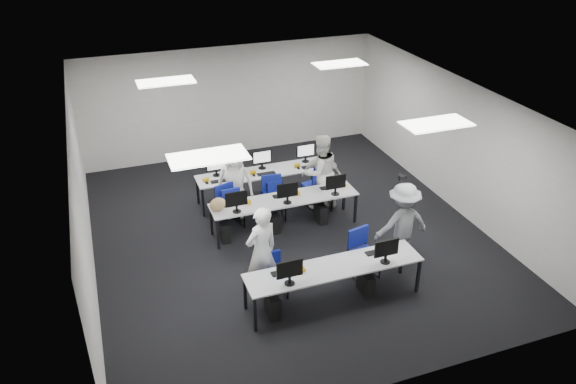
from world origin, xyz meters
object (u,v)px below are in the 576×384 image
object	(u,v)px
desk_mid	(285,201)
chair_4	(323,196)
chair_6	(272,200)
student_1	(320,172)
chair_1	(363,262)
chair_5	(229,209)
chair_7	(315,193)
student_0	(262,251)
student_3	(321,176)
chair_3	(274,205)
chair_2	(230,214)
desk_front	(334,269)
student_2	(235,182)
chair_0	(274,283)
photographer	(402,223)

from	to	relation	value
desk_mid	chair_4	xyz separation A→B (m)	(1.15, 0.59, -0.39)
chair_6	student_1	size ratio (longest dim) A/B	0.45
chair_1	student_1	bearing A→B (deg)	72.62
chair_5	chair_7	xyz separation A→B (m)	(2.06, -0.00, 0.03)
student_0	student_3	world-z (taller)	student_0
chair_3	student_3	bearing A→B (deg)	10.70
desk_mid	chair_2	xyz separation A→B (m)	(-1.10, 0.48, -0.38)
desk_front	chair_1	size ratio (longest dim) A/B	3.32
student_1	student_2	xyz separation A→B (m)	(-1.92, 0.30, -0.06)
chair_2	student_1	distance (m)	2.26
desk_mid	student_1	bearing A→B (deg)	29.74
student_3	chair_1	bearing A→B (deg)	-74.93
desk_front	chair_4	distance (m)	3.41
student_3	desk_front	bearing A→B (deg)	-87.86
desk_front	chair_5	world-z (taller)	chair_5
chair_0	chair_2	distance (m)	2.57
desk_mid	chair_0	size ratio (longest dim) A/B	3.87
chair_7	student_3	distance (m)	0.48
chair_4	student_3	bearing A→B (deg)	120.44
chair_4	student_0	world-z (taller)	student_0
desk_front	chair_3	xyz separation A→B (m)	(-0.07, 3.15, -0.38)
student_3	photographer	distance (m)	2.64
chair_0	chair_4	world-z (taller)	chair_4
chair_1	chair_7	xyz separation A→B (m)	(0.19, 2.85, 0.01)
chair_2	chair_3	xyz separation A→B (m)	(1.03, 0.06, 0.00)
desk_front	chair_1	xyz separation A→B (m)	(0.83, 0.48, -0.38)
chair_7	student_0	size ratio (longest dim) A/B	0.56
desk_mid	chair_7	size ratio (longest dim) A/B	3.24
desk_front	chair_0	size ratio (longest dim) A/B	3.87
student_0	photographer	xyz separation A→B (m)	(2.86, 0.04, -0.04)
chair_6	chair_5	bearing A→B (deg)	-176.84
desk_front	photographer	xyz separation A→B (m)	(1.75, 0.70, 0.17)
student_1	student_0	bearing A→B (deg)	43.66
student_1	chair_3	bearing A→B (deg)	-2.01
chair_1	chair_6	world-z (taller)	chair_1
chair_5	student_0	xyz separation A→B (m)	(-0.08, -2.67, 0.61)
student_2	desk_mid	bearing A→B (deg)	-24.73
chair_6	student_0	size ratio (longest dim) A/B	0.46
desk_front	chair_1	bearing A→B (deg)	30.13
student_3	student_1	bearing A→B (deg)	-113.73
chair_7	student_2	bearing A→B (deg)	162.38
chair_0	desk_mid	bearing A→B (deg)	62.85
chair_0	chair_1	world-z (taller)	chair_1
chair_6	student_2	xyz separation A→B (m)	(-0.83, 0.05, 0.59)
desk_mid	chair_3	size ratio (longest dim) A/B	3.33
desk_front	chair_7	bearing A→B (deg)	72.97
chair_7	chair_5	bearing A→B (deg)	168.02
chair_3	student_2	size ratio (longest dim) A/B	0.57
student_3	chair_5	bearing A→B (deg)	-160.41
chair_4	student_0	xyz separation A→B (m)	(-2.27, -2.53, 0.60)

